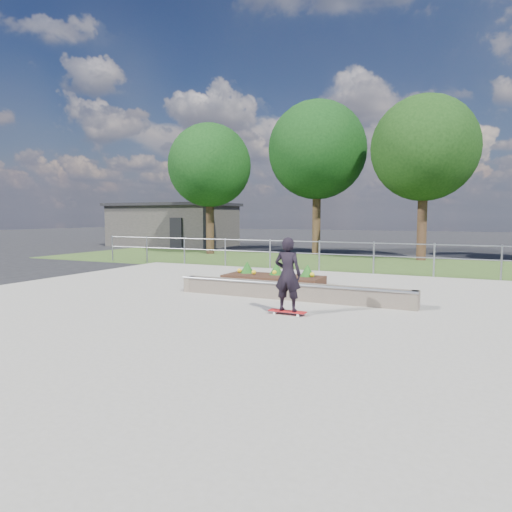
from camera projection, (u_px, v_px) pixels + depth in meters
The scene contains 11 objects.
ground at pixel (220, 309), 10.28m from camera, with size 120.00×120.00×0.00m, color black.
grass_verge at pixel (343, 263), 20.20m from camera, with size 30.00×8.00×0.02m, color #30491D.
concrete_slab at pixel (220, 308), 10.27m from camera, with size 15.00×15.00×0.06m, color gray.
fence at pixel (319, 252), 16.98m from camera, with size 20.06×0.06×1.20m.
building at pixel (173, 224), 32.29m from camera, with size 8.40×5.40×3.00m.
tree_far_left at pixel (209, 166), 24.96m from camera, with size 4.55×4.55×7.15m.
tree_mid_left at pixel (317, 150), 24.38m from camera, with size 5.25×5.25×8.25m.
tree_mid_right at pixel (424, 149), 21.18m from camera, with size 4.90×4.90×7.70m.
grind_ledge at pixel (290, 291), 11.19m from camera, with size 6.00×0.44×0.43m.
planter_bed at pixel (274, 277), 13.82m from camera, with size 3.00×1.20×0.61m.
skateboarder at pixel (288, 275), 9.38m from camera, with size 0.80×0.39×1.61m.
Camera 1 is at (5.04, -8.83, 2.10)m, focal length 32.00 mm.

